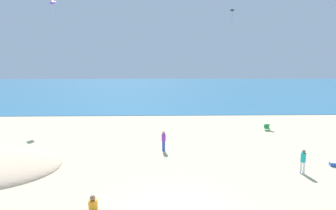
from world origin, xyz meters
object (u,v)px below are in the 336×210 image
at_px(beach_chair_mid_beach, 267,127).
at_px(person_1, 164,140).
at_px(kite_black, 232,10).
at_px(person_2, 303,160).
at_px(cooler_box, 334,164).
at_px(person_3, 93,207).
at_px(kite_purple, 52,2).

bearing_deg(beach_chair_mid_beach, person_1, -50.30).
xyz_separation_m(person_1, kite_black, (8.63, 15.25, 11.73)).
bearing_deg(person_2, cooler_box, 143.38).
bearing_deg(person_1, cooler_box, -48.59).
height_order(person_1, person_3, person_1).
height_order(kite_purple, kite_black, kite_purple).
relative_size(cooler_box, kite_black, 0.36).
height_order(cooler_box, kite_black, kite_black).
bearing_deg(kite_purple, beach_chair_mid_beach, -18.55).
xyz_separation_m(person_3, kite_black, (11.74, 23.01, 12.29)).
xyz_separation_m(person_3, kite_purple, (-9.29, 20.60, 12.65)).
relative_size(person_2, kite_purple, 1.08).
relative_size(cooler_box, person_1, 0.38).
distance_m(beach_chair_mid_beach, kite_black, 15.81).
bearing_deg(kite_black, person_3, -117.03).
bearing_deg(person_2, kite_purple, -97.78).
height_order(cooler_box, person_2, person_2).
bearing_deg(beach_chair_mid_beach, kite_black, -162.62).
bearing_deg(kite_black, beach_chair_mid_beach, -83.42).
relative_size(person_2, kite_black, 0.92).
bearing_deg(cooler_box, kite_purple, 145.56).
relative_size(person_2, person_3, 1.76).
xyz_separation_m(beach_chair_mid_beach, kite_purple, (-22.17, 7.44, 12.67)).
bearing_deg(kite_black, person_1, -119.52).
bearing_deg(person_3, person_1, 140.52).
relative_size(person_1, kite_purple, 1.12).
bearing_deg(kite_black, kite_purple, -173.45).
bearing_deg(kite_purple, person_1, -45.99).
bearing_deg(beach_chair_mid_beach, cooler_box, 16.81).
distance_m(person_2, kite_black, 22.56).
bearing_deg(person_3, kite_black, 135.30).
height_order(beach_chair_mid_beach, cooler_box, beach_chair_mid_beach).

